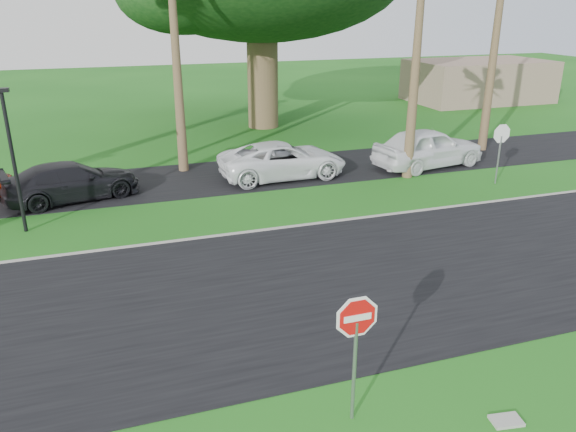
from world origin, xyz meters
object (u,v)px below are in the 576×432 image
Objects in this scene: car_dark at (72,182)px; car_pickup at (428,148)px; stop_sign_far at (501,142)px; car_minivan at (283,160)px; stop_sign_near at (356,334)px.

car_pickup reaches higher than car_dark.
stop_sign_far reaches higher than car_minivan.
car_dark is 15.20m from car_pickup.
car_pickup is at bearing -96.29° from car_minivan.
car_dark is at bearing 79.40° from car_pickup.
stop_sign_far is 16.94m from car_dark.
stop_sign_near is 15.91m from stop_sign_far.
stop_sign_near is at bearing 134.62° from car_pickup.
stop_sign_near is 15.24m from car_dark.
car_minivan reaches higher than car_dark.
car_minivan is 6.76m from car_pickup.
stop_sign_near and stop_sign_far have the same top height.
stop_sign_near reaches higher than car_dark.
car_pickup is at bearing -105.80° from car_dark.
stop_sign_near is at bearing -175.39° from car_dark.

